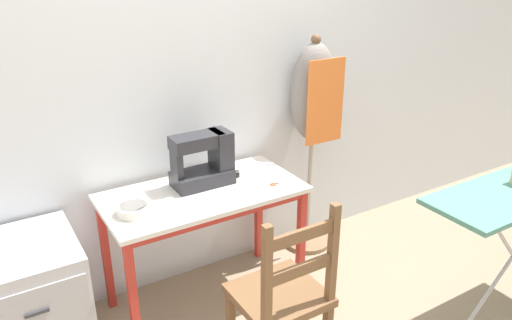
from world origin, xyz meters
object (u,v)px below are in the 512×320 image
object	(u,v)px
scissors	(278,183)
filing_cabinet	(32,304)
sewing_machine	(205,160)
dress_form	(313,104)
thread_spool_near_machine	(237,174)
wooden_chair	(283,296)
fabric_bowl	(134,209)

from	to	relation	value
scissors	filing_cabinet	xyz separation A→B (m)	(-1.30, 0.16, -0.38)
filing_cabinet	sewing_machine	bearing A→B (deg)	3.04
dress_form	thread_spool_near_machine	bearing A→B (deg)	-168.07
scissors	wooden_chair	bearing A→B (deg)	-121.50
scissors	filing_cabinet	bearing A→B (deg)	172.96
fabric_bowl	wooden_chair	distance (m)	0.82
sewing_machine	scissors	distance (m)	0.42
wooden_chair	filing_cabinet	bearing A→B (deg)	145.46
fabric_bowl	dress_form	xyz separation A→B (m)	(1.26, 0.24, 0.28)
sewing_machine	thread_spool_near_machine	bearing A→B (deg)	-6.32
wooden_chair	dress_form	size ratio (longest dim) A/B	0.63
sewing_machine	scissors	bearing A→B (deg)	-32.23
sewing_machine	wooden_chair	world-z (taller)	sewing_machine
sewing_machine	thread_spool_near_machine	world-z (taller)	sewing_machine
sewing_machine	fabric_bowl	size ratio (longest dim) A/B	2.01
sewing_machine	dress_form	bearing A→B (deg)	7.81
thread_spool_near_machine	sewing_machine	bearing A→B (deg)	173.68
scissors	wooden_chair	world-z (taller)	wooden_chair
sewing_machine	fabric_bowl	world-z (taller)	sewing_machine
wooden_chair	sewing_machine	bearing A→B (deg)	91.54
filing_cabinet	scissors	bearing A→B (deg)	-7.04
sewing_machine	dress_form	size ratio (longest dim) A/B	0.24
dress_form	scissors	bearing A→B (deg)	-145.59
wooden_chair	dress_form	xyz separation A→B (m)	(0.79, 0.84, 0.58)
thread_spool_near_machine	filing_cabinet	xyz separation A→B (m)	(-1.15, -0.03, -0.40)
fabric_bowl	dress_form	bearing A→B (deg)	10.72
thread_spool_near_machine	wooden_chair	distance (m)	0.79
sewing_machine	wooden_chair	distance (m)	0.84
scissors	wooden_chair	distance (m)	0.67
thread_spool_near_machine	dress_form	xyz separation A→B (m)	(0.62, 0.13, 0.28)
fabric_bowl	wooden_chair	world-z (taller)	wooden_chair
filing_cabinet	wooden_chair	bearing A→B (deg)	-34.54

